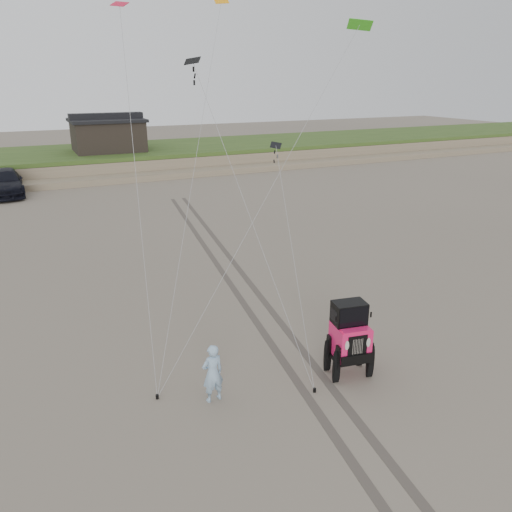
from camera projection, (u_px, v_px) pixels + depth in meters
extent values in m
plane|color=#6B6054|center=(278.00, 380.00, 13.95)|extent=(160.00, 160.00, 0.00)
cube|color=#7A6B54|center=(87.00, 162.00, 46.06)|extent=(160.00, 12.00, 1.40)
cube|color=#2D4719|center=(85.00, 153.00, 45.78)|extent=(160.00, 12.00, 0.35)
cube|color=#7A6B54|center=(98.00, 179.00, 40.68)|extent=(160.00, 3.50, 0.50)
cube|color=black|center=(108.00, 136.00, 45.24)|extent=(6.00, 5.00, 2.60)
cube|color=black|center=(106.00, 120.00, 44.76)|extent=(6.40, 5.40, 0.25)
cube|color=black|center=(106.00, 116.00, 44.63)|extent=(6.40, 1.20, 0.50)
imported|color=black|center=(4.00, 183.00, 35.90)|extent=(2.66, 6.24, 1.79)
imported|color=#87B1D1|center=(213.00, 373.00, 12.81)|extent=(0.63, 0.46, 1.62)
cube|color=#FC9B0D|center=(221.00, 1.00, 21.47)|extent=(0.62, 0.39, 0.31)
cube|color=black|center=(276.00, 145.00, 18.36)|extent=(0.43, 0.37, 0.27)
cube|color=black|center=(192.00, 61.00, 15.70)|extent=(0.55, 0.56, 0.27)
cube|color=red|center=(119.00, 4.00, 16.02)|extent=(0.60, 0.59, 0.23)
cube|color=#43D625|center=(360.00, 25.00, 17.70)|extent=(0.95, 0.84, 0.40)
cylinder|color=black|center=(157.00, 397.00, 13.10)|extent=(0.08, 0.08, 0.12)
cylinder|color=black|center=(315.00, 390.00, 13.38)|extent=(0.08, 0.08, 0.12)
cube|color=#4C443D|center=(224.00, 275.00, 21.41)|extent=(4.42, 29.74, 0.01)
cube|color=#4C443D|center=(241.00, 272.00, 21.73)|extent=(4.42, 29.74, 0.01)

